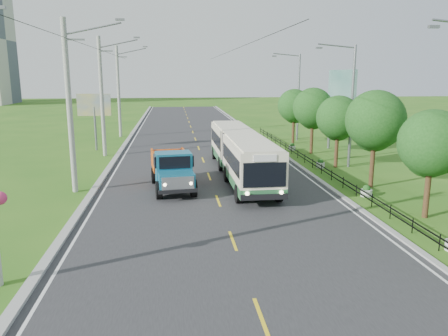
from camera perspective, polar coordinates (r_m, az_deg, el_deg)
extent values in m
plane|color=#2A6016|center=(18.64, 1.16, -9.52)|extent=(240.00, 240.00, 0.00)
cube|color=#28282B|center=(37.87, -2.97, 1.62)|extent=(14.00, 120.00, 0.02)
cube|color=#9E9E99|center=(38.09, -13.84, 1.45)|extent=(0.40, 120.00, 0.15)
cube|color=#9E9E99|center=(38.97, 7.58, 1.89)|extent=(0.30, 120.00, 0.10)
cube|color=silver|center=(38.03, -13.02, 1.39)|extent=(0.12, 120.00, 0.00)
cube|color=silver|center=(38.86, 6.87, 1.84)|extent=(0.12, 120.00, 0.00)
cube|color=yellow|center=(18.63, 1.17, -9.45)|extent=(0.12, 2.20, 0.00)
cube|color=black|center=(33.51, 11.51, 0.53)|extent=(0.04, 40.00, 0.60)
sphere|color=#D83366|center=(15.70, -27.23, -3.52)|extent=(0.44, 0.44, 0.44)
cylinder|color=gray|center=(26.89, -19.54, 7.42)|extent=(0.32, 0.32, 10.00)
cube|color=slate|center=(26.79, -19.05, 15.59)|extent=(1.20, 0.10, 0.10)
cube|color=slate|center=(26.50, -13.43, 18.34)|extent=(0.50, 0.18, 0.12)
cylinder|color=gray|center=(38.67, -15.67, 8.86)|extent=(0.32, 0.32, 10.00)
cube|color=slate|center=(38.60, -15.24, 14.53)|extent=(1.20, 0.10, 0.10)
cube|color=slate|center=(38.40, -11.34, 16.38)|extent=(0.50, 0.18, 0.12)
cylinder|color=gray|center=(50.55, -13.60, 9.62)|extent=(0.32, 0.32, 10.00)
cube|color=slate|center=(50.50, -13.24, 13.95)|extent=(1.20, 0.10, 0.10)
cube|color=slate|center=(50.34, -10.25, 15.34)|extent=(0.50, 0.18, 0.12)
cylinder|color=#382314|center=(23.35, 25.04, -2.40)|extent=(0.28, 0.28, 2.97)
sphere|color=#184614|center=(22.94, 25.53, 3.00)|extent=(3.18, 3.18, 3.18)
sphere|color=#184614|center=(23.56, 25.17, 1.67)|extent=(2.33, 2.33, 2.33)
cylinder|color=#382314|center=(28.44, 18.82, 0.92)|extent=(0.28, 0.28, 3.36)
sphere|color=#184614|center=(28.09, 19.16, 5.97)|extent=(3.60, 3.60, 3.60)
sphere|color=#184614|center=(28.71, 19.00, 4.65)|extent=(2.64, 2.64, 2.64)
cylinder|color=#382314|center=(33.89, 14.49, 2.60)|extent=(0.28, 0.28, 3.02)
sphere|color=#184614|center=(33.61, 14.69, 6.42)|extent=(3.24, 3.24, 3.24)
sphere|color=#184614|center=(34.21, 14.65, 5.42)|extent=(2.38, 2.38, 2.38)
cylinder|color=#382314|center=(39.47, 11.39, 4.20)|extent=(0.28, 0.28, 3.25)
sphere|color=#184614|center=(39.22, 11.54, 7.73)|extent=(3.48, 3.48, 3.48)
sphere|color=#184614|center=(39.81, 11.55, 6.78)|extent=(2.55, 2.55, 2.55)
cylinder|color=#382314|center=(45.17, 9.04, 5.15)|extent=(0.28, 0.28, 3.08)
sphere|color=#184614|center=(44.96, 9.14, 8.07)|extent=(3.30, 3.30, 3.30)
sphere|color=#184614|center=(45.54, 9.19, 7.28)|extent=(2.42, 2.42, 2.42)
cube|color=slate|center=(20.21, 25.72, 16.30)|extent=(0.45, 0.16, 0.12)
cylinder|color=slate|center=(33.93, 16.35, 7.59)|extent=(0.20, 0.20, 9.00)
cylinder|color=slate|center=(33.39, 14.51, 15.20)|extent=(2.80, 0.10, 0.34)
cube|color=slate|center=(32.95, 12.31, 15.09)|extent=(0.45, 0.16, 0.12)
cylinder|color=slate|center=(47.12, 9.69, 9.02)|extent=(0.20, 0.20, 9.00)
cylinder|color=slate|center=(46.73, 8.18, 14.44)|extent=(2.80, 0.10, 0.34)
cube|color=slate|center=(46.41, 6.58, 14.32)|extent=(0.45, 0.16, 0.12)
cylinder|color=silver|center=(26.50, 18.09, -3.10)|extent=(0.64, 0.64, 0.40)
sphere|color=#184614|center=(26.43, 18.12, -2.58)|extent=(0.44, 0.44, 0.44)
cylinder|color=silver|center=(33.72, 12.47, 0.38)|extent=(0.64, 0.64, 0.40)
sphere|color=#184614|center=(33.67, 12.49, 0.80)|extent=(0.44, 0.44, 0.44)
cylinder|color=silver|center=(41.22, 8.87, 2.62)|extent=(0.64, 0.64, 0.40)
sphere|color=#184614|center=(41.19, 8.88, 2.96)|extent=(0.44, 0.44, 0.44)
cylinder|color=slate|center=(42.06, -16.44, 4.93)|extent=(0.20, 0.20, 4.00)
cube|color=yellow|center=(41.86, -16.62, 7.92)|extent=(3.00, 0.15, 2.00)
cylinder|color=slate|center=(37.91, 16.22, 4.98)|extent=(0.24, 0.24, 5.00)
cylinder|color=slate|center=(42.53, 13.62, 5.84)|extent=(0.24, 0.24, 5.00)
cube|color=#144C47|center=(39.98, 15.10, 10.13)|extent=(0.20, 6.00, 3.00)
cube|color=#286537|center=(26.16, 3.54, -1.37)|extent=(2.54, 7.48, 0.55)
cube|color=#F0E5C3|center=(25.90, 3.58, 1.29)|extent=(2.54, 7.48, 1.92)
cube|color=black|center=(25.90, 3.58, 1.31)|extent=(2.58, 6.88, 0.95)
cube|color=#286537|center=(34.09, 1.01, 1.81)|extent=(2.54, 6.98, 0.55)
cube|color=#F0E5C3|center=(33.90, 1.02, 3.86)|extent=(2.54, 6.98, 1.92)
cube|color=black|center=(33.90, 1.02, 3.88)|extent=(2.57, 6.39, 0.95)
cube|color=#4C4C4C|center=(30.05, 2.08, 2.27)|extent=(2.35, 1.01, 2.37)
cube|color=black|center=(22.34, 5.34, -0.91)|extent=(2.24, 0.08, 1.29)
cylinder|color=black|center=(23.81, 1.90, -3.39)|extent=(0.33, 1.04, 1.04)
cylinder|color=black|center=(24.25, 7.16, -3.19)|extent=(0.33, 1.04, 1.04)
cylinder|color=black|center=(28.49, 0.37, -0.80)|extent=(0.33, 1.04, 1.04)
cylinder|color=black|center=(28.86, 4.80, -0.67)|extent=(0.33, 1.04, 1.04)
cylinder|color=black|center=(31.77, -0.42, 0.55)|extent=(0.33, 1.04, 1.04)
cylinder|color=black|center=(32.11, 3.57, 0.65)|extent=(0.33, 1.04, 1.04)
cylinder|color=black|center=(36.25, -1.26, 1.98)|extent=(0.33, 1.04, 1.04)
cylinder|color=black|center=(36.54, 2.25, 2.06)|extent=(0.33, 1.04, 1.04)
cube|color=#156281|center=(24.61, -6.23, -1.71)|extent=(2.09, 1.51, 0.93)
cube|color=#156281|center=(25.86, -6.62, 0.01)|extent=(2.21, 1.71, 1.87)
cube|color=black|center=(25.77, -6.64, 1.03)|extent=(2.38, 1.45, 0.65)
cube|color=black|center=(26.78, -6.75, -1.52)|extent=(1.54, 5.67, 0.23)
cube|color=red|center=(28.13, -7.16, 1.07)|extent=(2.44, 3.02, 1.21)
cylinder|color=black|center=(24.83, -8.50, -2.88)|extent=(0.44, 1.06, 1.03)
cylinder|color=black|center=(25.04, -4.02, -2.64)|extent=(0.44, 1.06, 1.03)
cylinder|color=black|center=(28.45, -9.11, -0.98)|extent=(0.44, 1.06, 1.03)
cylinder|color=black|center=(28.64, -5.19, -0.79)|extent=(0.44, 1.06, 1.03)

